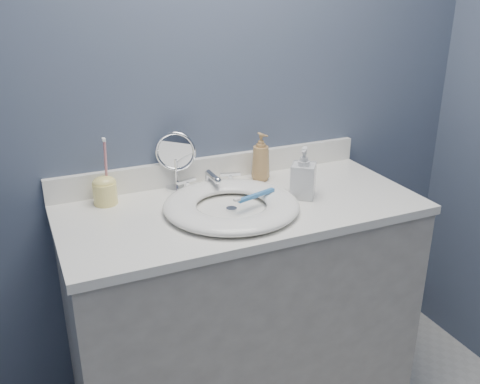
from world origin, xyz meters
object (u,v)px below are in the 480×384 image
makeup_mirror (176,158)px  toothbrush_holder (105,189)px  soap_bottle_amber (261,157)px  soap_bottle_clear (303,173)px

makeup_mirror → toothbrush_holder: (-0.26, -0.03, -0.06)m
soap_bottle_amber → toothbrush_holder: (-0.58, 0.01, -0.04)m
soap_bottle_amber → soap_bottle_clear: 0.22m
makeup_mirror → soap_bottle_amber: bearing=16.2°
makeup_mirror → soap_bottle_clear: bearing=-10.3°
soap_bottle_amber → makeup_mirror: bearing=158.8°
soap_bottle_amber → toothbrush_holder: bearing=165.0°
soap_bottle_clear → toothbrush_holder: size_ratio=0.77×
makeup_mirror → soap_bottle_clear: 0.45m
soap_bottle_clear → toothbrush_holder: 0.68m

